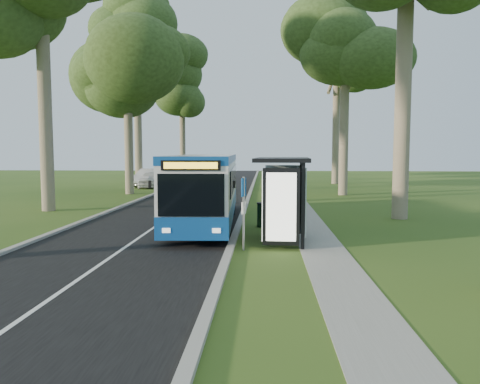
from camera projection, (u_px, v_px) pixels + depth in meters
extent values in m
plane|color=#2D4C17|center=(233.00, 241.00, 16.61)|extent=(120.00, 120.00, 0.00)
cube|color=black|center=(184.00, 207.00, 26.74)|extent=(7.00, 100.00, 0.02)
cube|color=#9E9B93|center=(245.00, 206.00, 26.55)|extent=(0.25, 100.00, 0.12)
cube|color=#9E9B93|center=(124.00, 206.00, 26.92)|extent=(0.25, 100.00, 0.12)
cube|color=white|center=(184.00, 207.00, 26.74)|extent=(0.12, 100.00, 0.00)
cube|color=gray|center=(298.00, 208.00, 26.40)|extent=(1.50, 100.00, 0.02)
cube|color=silver|center=(206.00, 186.00, 20.50)|extent=(2.84, 11.43, 2.69)
cube|color=navy|center=(206.00, 208.00, 20.59)|extent=(2.87, 11.46, 0.76)
cube|color=navy|center=(206.00, 158.00, 20.40)|extent=(2.87, 11.46, 0.30)
cube|color=black|center=(184.00, 195.00, 14.83)|extent=(2.13, 0.14, 1.37)
cube|color=yellow|center=(183.00, 165.00, 14.72)|extent=(1.70, 0.09, 0.21)
cube|color=black|center=(184.00, 236.00, 15.02)|extent=(2.27, 0.21, 0.28)
cylinder|color=black|center=(166.00, 225.00, 17.19)|extent=(0.31, 0.99, 0.98)
cylinder|color=black|center=(223.00, 225.00, 17.07)|extent=(0.31, 0.99, 0.98)
cylinder|color=black|center=(194.00, 204.00, 23.95)|extent=(0.31, 0.99, 0.98)
cylinder|color=black|center=(235.00, 204.00, 23.84)|extent=(0.31, 0.99, 0.98)
cylinder|color=gray|center=(244.00, 214.00, 14.96)|extent=(0.08, 0.08, 2.38)
cube|color=#0D4997|center=(244.00, 187.00, 14.88)|extent=(0.14, 0.33, 0.59)
cylinder|color=yellow|center=(243.00, 183.00, 14.87)|extent=(0.08, 0.20, 0.21)
cube|color=white|center=(244.00, 208.00, 14.94)|extent=(0.14, 0.29, 0.38)
cube|color=black|center=(305.00, 206.00, 15.07)|extent=(0.12, 0.12, 2.82)
cube|color=black|center=(299.00, 198.00, 17.95)|extent=(0.12, 0.12, 2.82)
cube|color=black|center=(282.00, 160.00, 16.42)|extent=(2.04, 3.54, 0.14)
cube|color=silver|center=(304.00, 198.00, 16.49)|extent=(0.19, 2.88, 2.26)
cube|color=black|center=(284.00, 207.00, 14.97)|extent=(1.19, 0.24, 2.48)
cube|color=white|center=(284.00, 207.00, 14.89)|extent=(0.96, 0.07, 2.20)
cube|color=black|center=(291.00, 225.00, 16.94)|extent=(0.54, 2.05, 0.07)
cylinder|color=black|center=(264.00, 215.00, 19.73)|extent=(0.54, 0.54, 0.98)
cylinder|color=black|center=(264.00, 203.00, 19.68)|extent=(0.59, 0.59, 0.05)
imported|color=silver|center=(150.00, 180.00, 40.99)|extent=(2.09, 4.31, 1.42)
imported|color=#B5B8BD|center=(149.00, 178.00, 42.30)|extent=(2.44, 5.09, 1.61)
cylinder|color=#7A6B56|center=(45.00, 100.00, 24.62)|extent=(0.69, 0.69, 11.71)
cylinder|color=#7A6B56|center=(128.00, 130.00, 34.58)|extent=(0.63, 0.63, 9.47)
ellipsoid|color=#2B3F18|center=(127.00, 61.00, 34.14)|extent=(5.20, 5.20, 6.50)
cylinder|color=#7A6B56|center=(138.00, 122.00, 44.53)|extent=(0.70, 0.70, 11.92)
ellipsoid|color=#2B3F18|center=(137.00, 55.00, 43.98)|extent=(5.20, 5.20, 8.17)
cylinder|color=#7A6B56|center=(183.00, 133.00, 54.40)|extent=(0.66, 0.66, 10.55)
ellipsoid|color=#2B3F18|center=(182.00, 85.00, 53.92)|extent=(5.20, 5.20, 7.23)
cylinder|color=#7A6B56|center=(404.00, 79.00, 21.61)|extent=(0.73, 0.73, 13.05)
cylinder|color=#7A6B56|center=(344.00, 122.00, 33.69)|extent=(0.66, 0.66, 10.59)
ellipsoid|color=#2B3F18|center=(346.00, 42.00, 33.21)|extent=(5.20, 5.20, 7.26)
cylinder|color=#7A6B56|center=(336.00, 130.00, 45.57)|extent=(0.66, 0.66, 10.50)
ellipsoid|color=#2B3F18|center=(337.00, 72.00, 45.09)|extent=(5.20, 5.20, 7.20)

